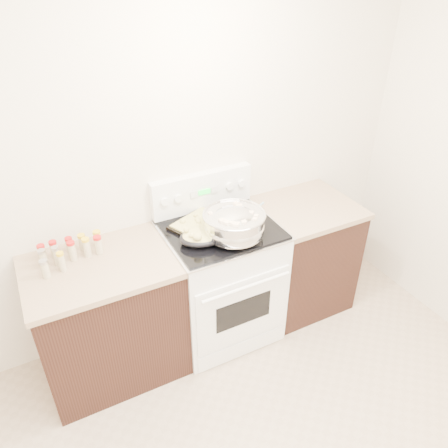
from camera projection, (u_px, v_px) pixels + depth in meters
room_shell at (325, 270)px, 1.37m from camera, size 4.10×3.60×2.75m
counter_left at (110, 318)px, 2.92m from camera, size 0.93×0.67×0.92m
counter_right at (301, 255)px, 3.52m from camera, size 0.73×0.67×0.92m
kitchen_range at (221, 279)px, 3.22m from camera, size 0.78×0.73×1.22m
mixing_bowl at (234, 225)px, 2.82m from camera, size 0.48×0.48×0.24m
roasting_pan at (204, 235)px, 2.81m from camera, size 0.35×0.26×0.11m
baking_sheet at (199, 222)px, 3.00m from camera, size 0.44×0.38×0.06m
wooden_spoon at (209, 234)px, 2.88m from camera, size 0.17×0.21×0.04m
blue_ladle at (253, 218)px, 3.02m from camera, size 0.24×0.21×0.11m
spice_jars at (69, 251)px, 2.68m from camera, size 0.40×0.24×0.13m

